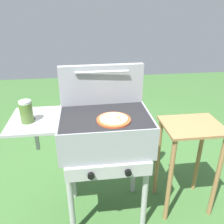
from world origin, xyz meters
The scene contains 6 objects.
ground_plane centered at (0.00, 0.00, 0.00)m, with size 8.00×8.00×0.00m, color #38602D.
grill centered at (-0.01, 0.00, 0.76)m, with size 0.96×0.53×0.90m.
grill_lid_open centered at (0.00, 0.21, 1.05)m, with size 0.63×0.09×0.30m.
pizza_cheese centered at (0.05, -0.09, 0.91)m, with size 0.23×0.23×0.04m.
sauce_jar centered at (-0.51, -0.04, 0.97)m, with size 0.08×0.08×0.15m.
prep_table centered at (0.66, 0.00, 0.55)m, with size 0.44×0.36×0.78m.
Camera 1 is at (-0.14, -1.46, 1.61)m, focal length 37.55 mm.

